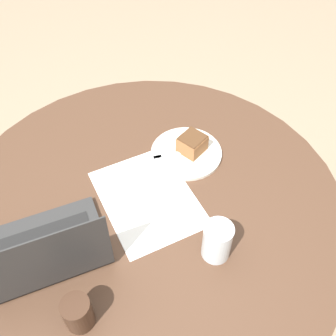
% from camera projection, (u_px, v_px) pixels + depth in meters
% --- Properties ---
extents(ground_plane, '(12.00, 12.00, 0.00)m').
position_uv_depth(ground_plane, '(154.00, 299.00, 1.74)').
color(ground_plane, gray).
extents(dining_table, '(1.19, 1.19, 0.74)m').
position_uv_depth(dining_table, '(149.00, 225.00, 1.29)').
color(dining_table, '#4C3323').
rests_on(dining_table, ground_plane).
extents(paper_document, '(0.42, 0.38, 0.00)m').
position_uv_depth(paper_document, '(149.00, 198.00, 1.19)').
color(paper_document, white).
rests_on(paper_document, dining_table).
extents(plate, '(0.24, 0.24, 0.01)m').
position_uv_depth(plate, '(186.00, 153.00, 1.31)').
color(plate, silver).
rests_on(plate, dining_table).
extents(cake_slice, '(0.11, 0.11, 0.06)m').
position_uv_depth(cake_slice, '(192.00, 144.00, 1.28)').
color(cake_slice, brown).
rests_on(cake_slice, plate).
extents(fork, '(0.05, 0.17, 0.00)m').
position_uv_depth(fork, '(173.00, 154.00, 1.29)').
color(fork, silver).
rests_on(fork, plate).
extents(coffee_glass, '(0.07, 0.07, 0.09)m').
position_uv_depth(coffee_glass, '(78.00, 313.00, 0.91)').
color(coffee_glass, '#3D2619').
rests_on(coffee_glass, dining_table).
extents(water_glass, '(0.08, 0.08, 0.12)m').
position_uv_depth(water_glass, '(217.00, 241.00, 1.03)').
color(water_glass, silver).
rests_on(water_glass, dining_table).
extents(laptop, '(0.33, 0.38, 0.23)m').
position_uv_depth(laptop, '(45.00, 251.00, 1.03)').
color(laptop, '#2D2D2D').
rests_on(laptop, dining_table).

